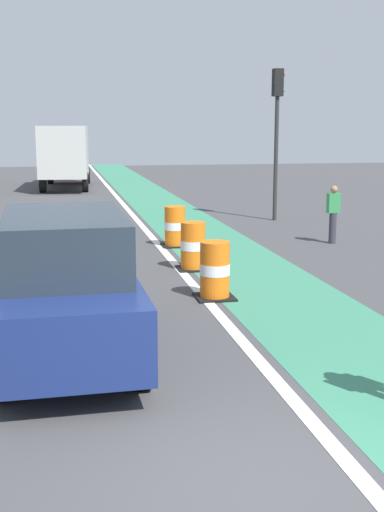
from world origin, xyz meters
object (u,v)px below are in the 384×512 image
object	(u,v)px
traffic_barrel_mid	(193,246)
pedestrian_crossing	(333,213)
traffic_barrel_front	(215,271)
traffic_light_corner	(277,118)
traffic_barrel_back	(175,227)
delivery_truck_down_block	(65,153)
parked_suv_nearest	(66,285)

from	to	relation	value
traffic_barrel_mid	pedestrian_crossing	bearing A→B (deg)	30.03
traffic_barrel_front	traffic_light_corner	size ratio (longest dim) A/B	0.21
traffic_barrel_front	traffic_light_corner	world-z (taller)	traffic_light_corner
pedestrian_crossing	traffic_barrel_back	bearing A→B (deg)	174.62
traffic_barrel_front	traffic_light_corner	xyz separation A→B (m)	(4.51, 9.97, 2.97)
traffic_barrel_mid	delivery_truck_down_block	xyz separation A→B (m)	(-2.50, 21.11, 1.31)
parked_suv_nearest	delivery_truck_down_block	world-z (taller)	delivery_truck_down_block
traffic_barrel_front	traffic_barrel_mid	size ratio (longest dim) A/B	1.00
traffic_barrel_front	traffic_light_corner	bearing A→B (deg)	65.64
delivery_truck_down_block	traffic_light_corner	bearing A→B (deg)	-63.34
traffic_barrel_mid	traffic_light_corner	world-z (taller)	traffic_light_corner
parked_suv_nearest	traffic_light_corner	distance (m)	14.85
parked_suv_nearest	traffic_light_corner	size ratio (longest dim) A/B	0.91
parked_suv_nearest	pedestrian_crossing	bearing A→B (deg)	46.95
traffic_barrel_mid	traffic_light_corner	distance (m)	9.07
traffic_barrel_back	pedestrian_crossing	xyz separation A→B (m)	(4.38, -0.41, 0.33)
traffic_barrel_mid	delivery_truck_down_block	size ratio (longest dim) A/B	0.14
traffic_barrel_front	delivery_truck_down_block	bearing A→B (deg)	95.75
traffic_barrel_front	parked_suv_nearest	bearing A→B (deg)	-135.85
traffic_barrel_back	traffic_light_corner	size ratio (longest dim) A/B	0.21
delivery_truck_down_block	traffic_light_corner	world-z (taller)	traffic_light_corner
traffic_barrel_front	delivery_truck_down_block	xyz separation A→B (m)	(-2.39, 23.73, 1.31)
traffic_barrel_front	traffic_barrel_back	xyz separation A→B (m)	(0.23, 5.63, 0.00)
traffic_barrel_mid	traffic_light_corner	bearing A→B (deg)	59.10
traffic_barrel_front	traffic_barrel_mid	distance (m)	2.61
traffic_barrel_mid	traffic_light_corner	size ratio (longest dim) A/B	0.21
delivery_truck_down_block	pedestrian_crossing	distance (m)	19.82
delivery_truck_down_block	traffic_barrel_front	bearing A→B (deg)	-84.25
delivery_truck_down_block	traffic_barrel_back	bearing A→B (deg)	-81.78
pedestrian_crossing	delivery_truck_down_block	bearing A→B (deg)	110.72
traffic_light_corner	pedestrian_crossing	bearing A→B (deg)	-88.85
parked_suv_nearest	traffic_barrel_mid	distance (m)	6.09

